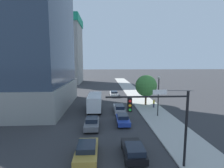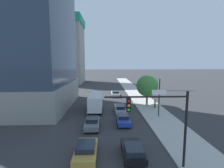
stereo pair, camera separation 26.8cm
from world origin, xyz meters
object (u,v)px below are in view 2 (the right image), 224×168
Objects in this scene: street_lamp at (159,91)px; car_gray at (92,123)px; traffic_light_pole at (160,114)px; car_blue at (123,119)px; box_truck at (96,101)px; car_gold at (86,151)px; pedestrian_yellow_shirt at (155,103)px; construction_building at (67,47)px; street_tree at (147,86)px; car_white at (115,94)px; car_black at (133,150)px; car_silver at (120,108)px.

street_lamp reaches higher than car_gray.
traffic_light_pole is at bearing -55.11° from car_gray.
box_truck is (-4.23, 6.87, 1.06)m from car_blue.
traffic_light_pole is 7.34m from car_gold.
pedestrian_yellow_shirt is (11.03, 9.15, 0.22)m from car_gray.
construction_building reaches higher than street_tree.
traffic_light_pole is 1.54× the size of car_gold.
street_tree is at bearing 78.64° from traffic_light_pole.
construction_building reaches higher than traffic_light_pole.
box_truck is at bearing 90.00° from car_gray.
street_lamp is 0.80× the size of box_truck.
pedestrian_yellow_shirt is (11.03, 0.84, -0.77)m from box_truck.
car_white is (4.23, 27.76, -0.05)m from car_gold.
street_tree is 21.14m from car_gold.
traffic_light_pole is 1.09× the size of street_tree.
car_black is 0.51× the size of box_truck.
street_tree is 3.89m from pedestrian_yellow_shirt.
car_gray is (-10.05, -11.39, -3.25)m from street_tree.
car_blue is at bearing -154.89° from street_lamp.
car_gold is 6.93m from car_gray.
construction_building reaches higher than car_silver.
street_lamp reaches higher than car_white.
construction_building is 37.59m from car_white.
car_white is at bearing 81.34° from car_gold.
car_silver is at bearing 90.00° from car_black.
construction_building is 46.29m from box_truck.
pedestrian_yellow_shirt reaches higher than car_gold.
car_white is 3.01× the size of pedestrian_yellow_shirt.
car_gray is at bearing -161.18° from car_blue.
traffic_light_pole is at bearing -79.89° from car_blue.
car_black is 8.15m from car_gray.
car_gold reaches higher than car_white.
car_gray is (-4.23, -6.82, -0.02)m from car_silver.
car_blue is 0.99× the size of car_gray.
pedestrian_yellow_shirt is at bearing 4.38° from box_truck.
street_tree is 1.47× the size of car_gray.
car_silver is at bearing -141.89° from street_tree.
box_truck reaches higher than car_blue.
car_black is 2.55× the size of pedestrian_yellow_shirt.
car_silver is at bearing 58.23° from car_gray.
car_silver reaches higher than car_gold.
car_black is (-5.82, -18.36, -3.27)m from street_tree.
car_blue is (-1.80, 10.08, -3.91)m from traffic_light_pole.
street_tree is at bearing 90.87° from street_lamp.
car_gray is at bearing -157.44° from street_lamp.
car_gold is at bearing -124.43° from pedestrian_yellow_shirt.
car_blue is 8.14m from box_truck.
car_gray is 2.56× the size of pedestrian_yellow_shirt.
car_gold is at bearing 164.19° from traffic_light_pole.
construction_building reaches higher than pedestrian_yellow_shirt.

